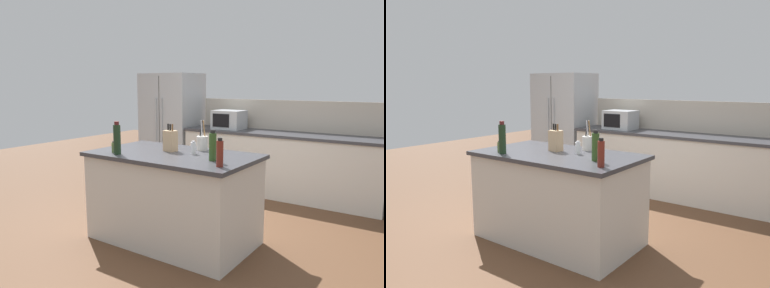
# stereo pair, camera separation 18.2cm
# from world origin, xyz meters

# --- Properties ---
(ground_plane) EXTENTS (14.00, 14.00, 0.00)m
(ground_plane) POSITION_xyz_m (0.00, 0.00, 0.00)
(ground_plane) COLOR brown
(back_counter_run) EXTENTS (2.97, 0.66, 0.94)m
(back_counter_run) POSITION_xyz_m (0.30, 2.20, 0.47)
(back_counter_run) COLOR beige
(back_counter_run) RESTS_ON ground_plane
(wall_backsplash) EXTENTS (2.93, 0.03, 0.46)m
(wall_backsplash) POSITION_xyz_m (0.30, 2.52, 1.17)
(wall_backsplash) COLOR #B2A899
(wall_backsplash) RESTS_ON back_counter_run
(kitchen_island) EXTENTS (1.71, 0.98, 0.94)m
(kitchen_island) POSITION_xyz_m (0.00, 0.00, 0.47)
(kitchen_island) COLOR beige
(kitchen_island) RESTS_ON ground_plane
(refrigerator) EXTENTS (0.96, 0.75, 1.82)m
(refrigerator) POSITION_xyz_m (-1.70, 2.25, 0.91)
(refrigerator) COLOR #ADB2B7
(refrigerator) RESTS_ON ground_plane
(microwave) EXTENTS (0.46, 0.39, 0.29)m
(microwave) POSITION_xyz_m (-0.54, 2.20, 1.09)
(microwave) COLOR #ADB2B7
(microwave) RESTS_ON back_counter_run
(knife_block) EXTENTS (0.14, 0.12, 0.29)m
(knife_block) POSITION_xyz_m (-0.10, 0.09, 1.05)
(knife_block) COLOR tan
(knife_block) RESTS_ON kitchen_island
(utensil_crock) EXTENTS (0.12, 0.12, 0.32)m
(utensil_crock) POSITION_xyz_m (0.15, 0.33, 1.02)
(utensil_crock) COLOR beige
(utensil_crock) RESTS_ON kitchen_island
(salt_shaker) EXTENTS (0.06, 0.06, 0.13)m
(salt_shaker) POSITION_xyz_m (0.19, 0.08, 1.00)
(salt_shaker) COLOR silver
(salt_shaker) RESTS_ON kitchen_island
(olive_oil_bottle) EXTENTS (0.07, 0.07, 0.29)m
(olive_oil_bottle) POSITION_xyz_m (0.53, -0.09, 1.08)
(olive_oil_bottle) COLOR #2D4C1E
(olive_oil_bottle) RESTS_ON kitchen_island
(wine_bottle) EXTENTS (0.07, 0.07, 0.33)m
(wine_bottle) POSITION_xyz_m (-0.43, -0.36, 1.10)
(wine_bottle) COLOR black
(wine_bottle) RESTS_ON kitchen_island
(spice_jar_oregano) EXTENTS (0.05, 0.05, 0.12)m
(spice_jar_oregano) POSITION_xyz_m (-0.53, -0.31, 1.00)
(spice_jar_oregano) COLOR #567038
(spice_jar_oregano) RESTS_ON kitchen_island
(vinegar_bottle) EXTENTS (0.06, 0.06, 0.25)m
(vinegar_bottle) POSITION_xyz_m (0.71, -0.28, 1.06)
(vinegar_bottle) COLOR maroon
(vinegar_bottle) RESTS_ON kitchen_island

